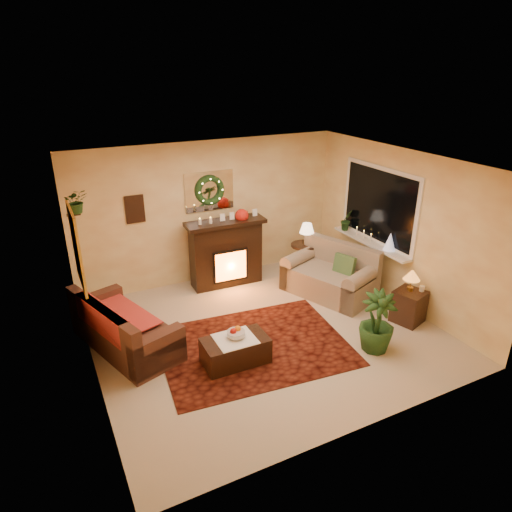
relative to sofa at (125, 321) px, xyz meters
name	(u,v)px	position (x,y,z in m)	size (l,w,h in m)	color
floor	(266,332)	(1.99, -0.59, -0.43)	(5.00, 5.00, 0.00)	beige
ceiling	(268,164)	(1.99, -0.59, 2.17)	(5.00, 5.00, 0.00)	white
wall_back	(210,212)	(1.99, 1.66, 0.87)	(5.00, 5.00, 0.00)	#EFD88C
wall_front	(369,332)	(1.99, -2.84, 0.87)	(5.00, 5.00, 0.00)	#EFD88C
wall_left	(84,291)	(-0.51, -0.59, 0.87)	(4.50, 4.50, 0.00)	#EFD88C
wall_right	(400,229)	(4.49, -0.59, 0.87)	(4.50, 4.50, 0.00)	#EFD88C
area_rug	(254,346)	(1.65, -0.84, -0.42)	(2.67, 2.00, 0.01)	maroon
sofa	(125,321)	(0.00, 0.00, 0.00)	(0.80, 1.83, 0.79)	brown
red_throw	(118,316)	(-0.07, 0.13, 0.02)	(0.75, 1.22, 0.02)	red
fireplace	(226,256)	(2.11, 1.25, 0.12)	(1.28, 0.41, 1.17)	black
poinsettia	(242,216)	(2.43, 1.21, 0.87)	(0.24, 0.24, 0.24)	red
mantel_candle_a	(200,224)	(1.64, 1.24, 0.83)	(0.06, 0.06, 0.17)	white
mantel_candle_b	(211,223)	(1.83, 1.21, 0.83)	(0.06, 0.06, 0.17)	white
mantel_mirror	(209,191)	(1.99, 1.64, 1.27)	(0.92, 0.02, 0.72)	white
wreath	(210,191)	(1.99, 1.60, 1.29)	(0.55, 0.55, 0.11)	#194719
wall_art	(135,209)	(0.64, 1.64, 1.12)	(0.32, 0.03, 0.48)	#381E11
gold_mirror	(77,248)	(-0.49, -0.29, 1.32)	(0.03, 0.84, 1.00)	gold
hanging_plant	(78,213)	(-0.35, 0.46, 1.54)	(0.33, 0.28, 0.36)	#194719
loveseat	(329,272)	(3.58, 0.04, -0.01)	(0.89, 1.54, 0.89)	tan
window_frame	(379,205)	(4.47, -0.04, 1.12)	(0.03, 1.86, 1.36)	white
window_glass	(378,206)	(4.46, -0.04, 1.12)	(0.02, 1.70, 1.22)	black
window_sill	(370,243)	(4.37, -0.04, 0.44)	(0.22, 1.86, 0.04)	white
mini_tree	(390,242)	(4.41, -0.48, 0.61)	(0.21, 0.21, 0.31)	white
sill_plant	(346,220)	(4.35, 0.67, 0.65)	(0.29, 0.23, 0.52)	#113516
side_table_round	(303,260)	(3.58, 0.89, -0.11)	(0.50, 0.50, 0.65)	#4A3117
lamp_cream	(307,233)	(3.61, 0.87, 0.45)	(0.28, 0.28, 0.42)	#FFD8AB
end_table_square	(409,306)	(4.18, -1.30, -0.16)	(0.43, 0.43, 0.53)	black
lamp_tiffany	(412,278)	(4.19, -1.26, 0.31)	(0.26, 0.26, 0.39)	orange
coffee_table	(235,349)	(1.26, -1.07, -0.22)	(0.89, 0.49, 0.38)	#331B0C
fruit_bowl	(236,333)	(1.28, -1.04, 0.02)	(0.25, 0.25, 0.06)	silver
floor_palm	(377,322)	(3.19, -1.68, 0.02)	(1.52, 1.52, 2.71)	#193F17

